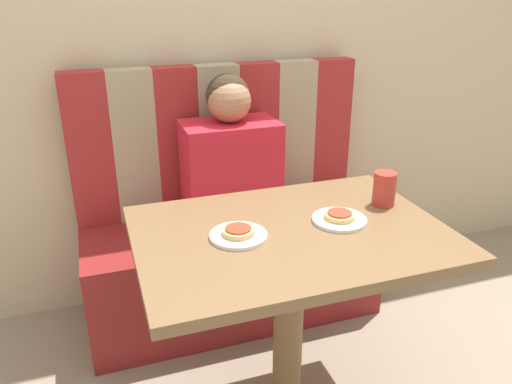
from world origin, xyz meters
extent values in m
cube|color=#C6B28E|center=(0.00, 0.98, 1.30)|extent=(7.00, 0.05, 2.60)
cube|color=maroon|center=(0.00, 0.67, 0.23)|extent=(1.31, 0.50, 0.46)
cube|color=maroon|center=(-0.56, 0.87, 0.80)|extent=(0.19, 0.10, 0.67)
cube|color=tan|center=(-0.37, 0.87, 0.80)|extent=(0.19, 0.10, 0.67)
cube|color=maroon|center=(-0.19, 0.87, 0.80)|extent=(0.19, 0.10, 0.67)
cube|color=tan|center=(0.00, 0.87, 0.80)|extent=(0.19, 0.10, 0.67)
cube|color=maroon|center=(0.19, 0.87, 0.80)|extent=(0.19, 0.10, 0.67)
cube|color=tan|center=(0.37, 0.87, 0.80)|extent=(0.19, 0.10, 0.67)
cube|color=maroon|center=(0.56, 0.87, 0.80)|extent=(0.19, 0.10, 0.67)
cube|color=brown|center=(0.00, 0.00, 0.74)|extent=(0.95, 0.68, 0.03)
cylinder|color=brown|center=(0.00, 0.00, 0.36)|extent=(0.10, 0.10, 0.72)
cube|color=red|center=(0.00, 0.67, 0.70)|extent=(0.40, 0.25, 0.46)
sphere|color=#9E7051|center=(0.00, 0.67, 1.02)|extent=(0.18, 0.18, 0.18)
sphere|color=#382819|center=(0.00, 0.69, 1.03)|extent=(0.18, 0.18, 0.18)
cylinder|color=white|center=(-0.17, 0.01, 0.76)|extent=(0.17, 0.17, 0.01)
cylinder|color=white|center=(0.17, 0.01, 0.76)|extent=(0.17, 0.17, 0.01)
cylinder|color=tan|center=(-0.17, 0.01, 0.77)|extent=(0.10, 0.10, 0.02)
cylinder|color=#B73823|center=(-0.17, 0.01, 0.78)|extent=(0.08, 0.08, 0.01)
cylinder|color=tan|center=(0.17, 0.01, 0.77)|extent=(0.10, 0.10, 0.02)
cylinder|color=#B73823|center=(0.17, 0.01, 0.78)|extent=(0.08, 0.08, 0.01)
cylinder|color=#B23328|center=(0.37, 0.08, 0.81)|extent=(0.08, 0.08, 0.12)
camera|label=1|loc=(-0.54, -1.26, 1.45)|focal=35.00mm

